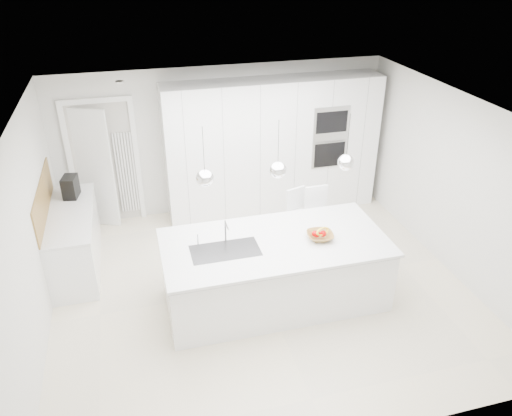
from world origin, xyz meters
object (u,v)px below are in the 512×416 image
object	(u,v)px
espresso_machine	(70,187)
bar_stool_right	(318,224)
fruit_bowl	(320,236)
island_base	(275,274)
bar_stool_left	(297,224)

from	to	relation	value
espresso_machine	bar_stool_right	distance (m)	3.66
fruit_bowl	island_base	bearing A→B (deg)	175.59
espresso_machine	bar_stool_left	xyz separation A→B (m)	(3.18, -0.99, -0.54)
island_base	bar_stool_right	world-z (taller)	bar_stool_right
fruit_bowl	bar_stool_left	size ratio (longest dim) A/B	0.32
bar_stool_left	fruit_bowl	bearing A→B (deg)	-112.90
bar_stool_left	espresso_machine	bearing A→B (deg)	144.30
island_base	bar_stool_left	distance (m)	1.20
bar_stool_left	island_base	bearing A→B (deg)	-141.09
fruit_bowl	bar_stool_left	xyz separation A→B (m)	(0.08, 1.05, -0.43)
island_base	bar_stool_left	bearing A→B (deg)	57.35
island_base	espresso_machine	size ratio (longest dim) A/B	8.81
fruit_bowl	espresso_machine	world-z (taller)	espresso_machine
island_base	fruit_bowl	distance (m)	0.76
island_base	bar_stool_left	size ratio (longest dim) A/B	2.72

